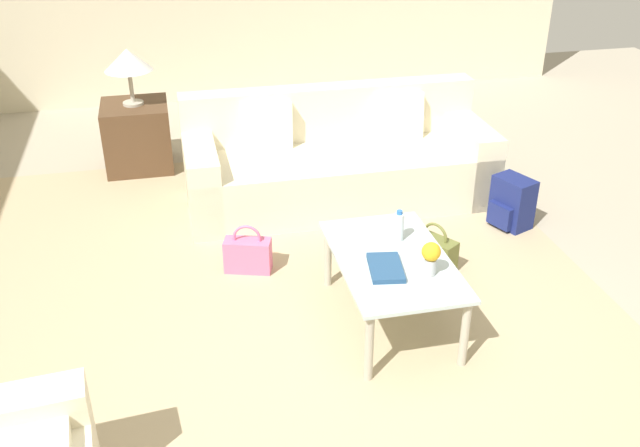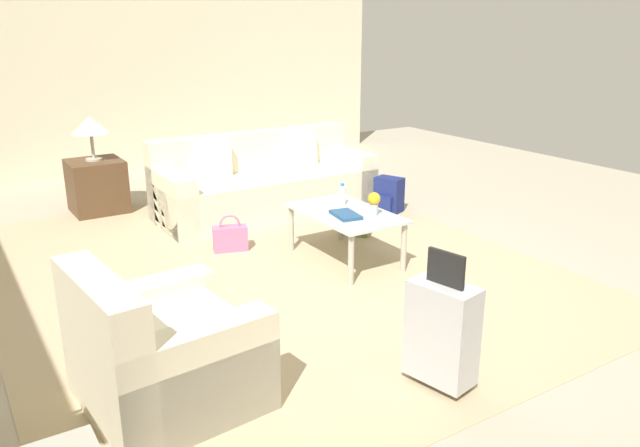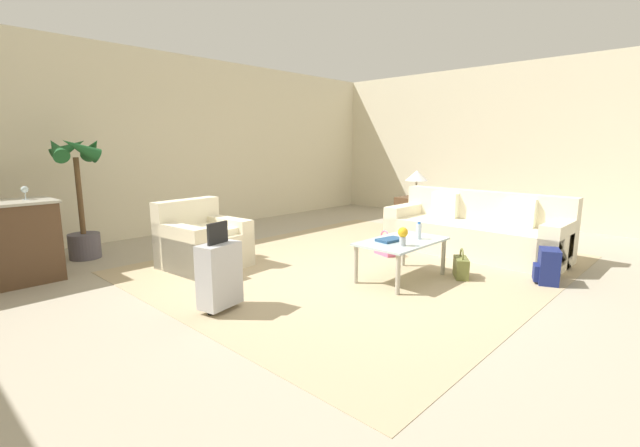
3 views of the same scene
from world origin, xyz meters
name	(u,v)px [view 3 (image 3 of 3)]	position (x,y,z in m)	size (l,w,h in m)	color
ground_plane	(346,277)	(0.00, 0.00, 0.00)	(12.00, 12.00, 0.00)	#A89E89
wall_back	(170,145)	(0.00, 4.06, 1.55)	(10.24, 0.12, 3.10)	beige
wall_right	(512,145)	(5.06, 0.00, 1.55)	(0.12, 8.00, 3.10)	beige
area_rug	(363,264)	(0.60, 0.20, 0.00)	(5.20, 4.40, 0.01)	tan
couch	(476,232)	(2.20, -0.60, 0.30)	(0.93, 2.45, 0.88)	beige
armchair	(201,244)	(-0.91, 1.67, 0.30)	(0.98, 0.97, 0.85)	beige
coffee_table	(402,245)	(0.40, -0.50, 0.40)	(1.08, 0.66, 0.46)	silver
water_bottle	(419,231)	(0.60, -0.60, 0.56)	(0.06, 0.06, 0.20)	silver
coffee_table_book	(390,240)	(0.28, -0.42, 0.48)	(0.31, 0.19, 0.03)	navy
flower_vase	(403,235)	(0.18, -0.65, 0.59)	(0.11, 0.11, 0.21)	#B2B7BC
side_table	(415,213)	(3.20, 1.00, 0.30)	(0.58, 0.58, 0.59)	#513823
table_lamp	(417,176)	(3.20, 1.00, 0.98)	(0.41, 0.41, 0.49)	#ADA899
wine_glass_left_of_centre	(25,190)	(-2.53, 2.63, 1.04)	(0.08, 0.08, 0.15)	silver
suitcase_silver	(219,274)	(-1.60, 0.20, 0.36)	(0.44, 0.30, 0.85)	#B7B7BC
handbag_pink	(385,246)	(1.19, 0.28, 0.13)	(0.23, 0.35, 0.36)	pink
handbag_olive	(461,267)	(0.93, -0.99, 0.13)	(0.34, 0.30, 0.36)	olive
backpack_navy	(548,267)	(1.40, -1.79, 0.19)	(0.35, 0.33, 0.40)	navy
potted_palm	(79,192)	(-1.80, 3.20, 0.92)	(0.64, 0.64, 1.70)	#514C56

